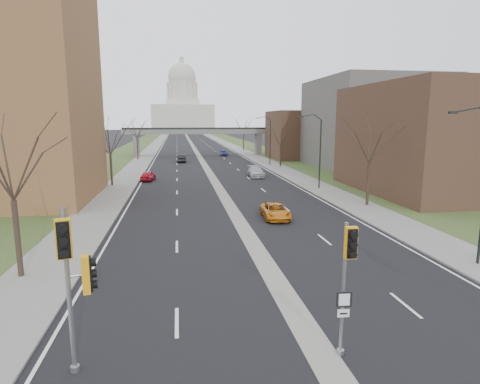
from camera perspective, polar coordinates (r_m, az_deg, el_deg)
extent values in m
plane|color=black|center=(16.23, 10.13, -19.86)|extent=(700.00, 700.00, 0.00)
cube|color=black|center=(163.51, -7.18, 7.26)|extent=(20.00, 600.00, 0.01)
cube|color=gray|center=(163.51, -7.18, 7.26)|extent=(1.20, 600.00, 0.02)
cube|color=gray|center=(164.30, -2.96, 7.36)|extent=(4.00, 600.00, 0.12)
cube|color=gray|center=(163.60, -11.42, 7.16)|extent=(4.00, 600.00, 0.12)
cube|color=#2E411E|center=(165.02, -0.87, 7.38)|extent=(8.00, 600.00, 0.10)
cube|color=#2E411E|center=(163.98, -13.53, 7.08)|extent=(8.00, 600.00, 0.10)
cube|color=#513325|center=(50.33, 26.26, 6.76)|extent=(16.00, 20.00, 12.00)
cube|color=#62605A|center=(73.01, 18.10, 9.22)|extent=(18.00, 22.00, 15.00)
cube|color=#513325|center=(87.50, 9.10, 8.03)|extent=(14.00, 14.00, 10.00)
cube|color=slate|center=(93.87, -14.53, 6.44)|extent=(1.20, 2.50, 5.00)
cube|color=slate|center=(95.28, 2.59, 6.80)|extent=(1.20, 2.50, 5.00)
cube|color=slate|center=(93.40, -5.94, 8.53)|extent=(34.00, 3.00, 1.00)
cube|color=black|center=(93.38, -5.95, 8.96)|extent=(34.00, 0.15, 0.50)
cube|color=#BCB7AC|center=(333.28, -8.12, 10.40)|extent=(48.00, 42.00, 20.00)
cube|color=#BCB7AC|center=(333.57, -8.18, 12.46)|extent=(26.00, 26.00, 5.00)
cylinder|color=#BCB7AC|center=(334.06, -8.22, 14.00)|extent=(22.00, 22.00, 14.00)
sphere|color=#BCB7AC|center=(335.00, -8.26, 15.88)|extent=(22.00, 22.00, 22.00)
cylinder|color=#BCB7AC|center=(336.36, -8.32, 17.83)|extent=(3.60, 3.60, 4.50)
cube|color=black|center=(23.96, 28.20, 9.92)|extent=(0.45, 0.18, 0.14)
cylinder|color=black|center=(48.34, 11.32, 5.27)|extent=(0.16, 0.16, 8.00)
cube|color=black|center=(47.44, 8.85, 10.52)|extent=(0.45, 0.18, 0.14)
cylinder|color=black|center=(73.25, 4.31, 7.04)|extent=(0.16, 0.16, 8.00)
cube|color=black|center=(72.66, 2.56, 10.47)|extent=(0.45, 0.18, 0.14)
cylinder|color=#382B21|center=(23.55, -29.08, -5.81)|extent=(0.28, 0.28, 4.00)
cylinder|color=#382B21|center=(52.26, -17.83, 2.99)|extent=(0.28, 0.28, 3.75)
cylinder|color=#382B21|center=(85.84, -14.37, 5.96)|extent=(0.28, 0.28, 4.25)
cylinder|color=#382B21|center=(39.92, 17.74, 1.10)|extent=(0.28, 0.28, 4.00)
cylinder|color=#382B21|center=(70.79, 5.79, 5.08)|extent=(0.28, 0.28, 3.50)
cylinder|color=#382B21|center=(109.85, 0.52, 7.12)|extent=(0.28, 0.28, 4.25)
cylinder|color=gray|center=(14.05, -23.15, -13.02)|extent=(0.15, 0.15, 5.49)
cylinder|color=gray|center=(15.25, -22.41, -22.20)|extent=(0.30, 0.30, 0.21)
cube|color=orange|center=(12.93, -23.79, -6.13)|extent=(0.53, 0.51, 1.21)
cube|color=orange|center=(13.84, -21.09, -10.87)|extent=(0.51, 0.53, 1.21)
cylinder|color=gray|center=(14.45, 14.48, -13.40)|extent=(0.13, 0.13, 4.76)
cylinder|color=gray|center=(15.50, 14.08, -21.20)|extent=(0.26, 0.26, 0.18)
cube|color=orange|center=(13.42, 15.49, -6.96)|extent=(0.41, 0.39, 1.05)
cube|color=black|center=(14.56, 14.43, -14.39)|extent=(0.55, 0.07, 0.55)
cube|color=silver|center=(14.77, 14.34, -16.17)|extent=(0.41, 0.06, 0.27)
imported|color=#AF1424|center=(55.71, -12.94, 2.26)|extent=(2.08, 4.08, 1.33)
imported|color=black|center=(79.37, -8.34, 4.77)|extent=(1.65, 4.60, 1.51)
imported|color=#C77315|center=(33.54, 5.05, -2.72)|extent=(2.28, 4.56, 1.24)
imported|color=#A8A7AF|center=(58.02, 2.25, 2.89)|extent=(2.24, 5.14, 1.47)
imported|color=navy|center=(93.22, -2.36, 5.60)|extent=(1.76, 3.97, 1.33)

